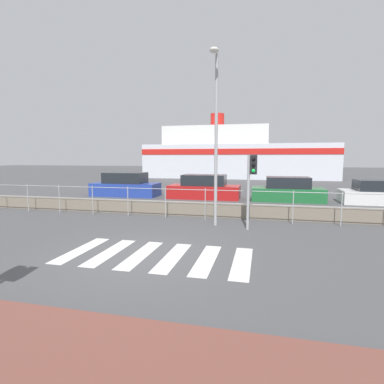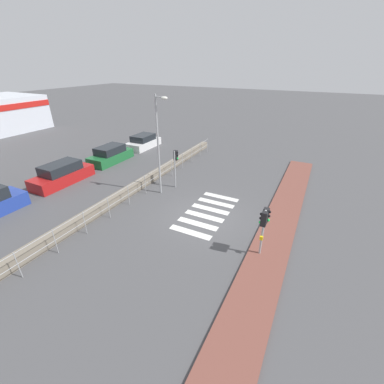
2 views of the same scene
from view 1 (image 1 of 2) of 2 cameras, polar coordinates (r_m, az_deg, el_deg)
name	(u,v)px [view 1 (image 1 of 2)]	position (r m, az deg, el deg)	size (l,w,h in m)	color
ground_plane	(140,254)	(8.36, -9.85, -11.65)	(160.00, 160.00, 0.00)	#4C4C4F
sidewalk_brick	(21,344)	(5.15, -29.72, -23.86)	(24.00, 1.80, 0.12)	brown
crosswalk	(157,256)	(8.19, -6.76, -11.95)	(4.95, 2.40, 0.01)	silver
seawall	(190,209)	(13.56, -0.41, -3.23)	(25.17, 0.55, 0.58)	slate
harbor_fence	(185,199)	(12.64, -1.35, -1.33)	(22.69, 0.04, 1.33)	#9EA0A3
traffic_light_far	(252,175)	(10.83, 11.29, 3.16)	(0.34, 0.32, 2.69)	#9EA0A3
streetlamp	(216,121)	(11.32, 4.54, 13.38)	(0.32, 0.90, 6.46)	#9EA0A3
ferry_boat	(234,156)	(40.39, 7.98, 6.79)	(23.59, 8.83, 8.38)	silver
parked_car_blue	(125,186)	(20.89, -12.55, 1.14)	(4.53, 1.83, 1.59)	#233D9E
parked_car_red	(204,188)	(19.17, 2.32, 0.72)	(4.52, 1.81, 1.52)	#B21919
parked_car_green	(287,191)	(18.89, 17.73, 0.23)	(4.18, 1.82, 1.45)	#1E6633
parked_car_white	(378,194)	(19.89, 31.92, -0.27)	(3.92, 1.88, 1.35)	silver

